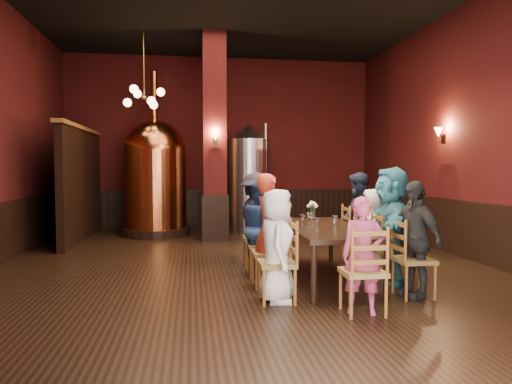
{
  "coord_description": "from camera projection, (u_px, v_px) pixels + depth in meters",
  "views": [
    {
      "loc": [
        -0.81,
        -7.23,
        1.58
      ],
      "look_at": [
        0.25,
        0.2,
        1.18
      ],
      "focal_mm": 32.0,
      "sensor_mm": 36.0,
      "label": 1
    }
  ],
  "objects": [
    {
      "name": "room",
      "position": [
        242.0,
        126.0,
        7.23
      ],
      "size": [
        10.0,
        10.02,
        4.5
      ],
      "color": "black",
      "rests_on": "ground"
    },
    {
      "name": "wainscot_right",
      "position": [
        470.0,
        230.0,
        7.88
      ],
      "size": [
        0.08,
        9.9,
        1.0
      ],
      "primitive_type": "cube",
      "color": "black",
      "rests_on": "ground"
    },
    {
      "name": "wainscot_back",
      "position": [
        222.0,
        208.0,
        12.23
      ],
      "size": [
        7.9,
        0.08,
        1.0
      ],
      "primitive_type": "cube",
      "color": "black",
      "rests_on": "ground"
    },
    {
      "name": "column",
      "position": [
        214.0,
        137.0,
        9.96
      ],
      "size": [
        0.58,
        0.58,
        4.5
      ],
      "primitive_type": "cube",
      "color": "#430F0E",
      "rests_on": "ground"
    },
    {
      "name": "partition",
      "position": [
        81.0,
        185.0,
        10.0
      ],
      "size": [
        0.22,
        3.5,
        2.4
      ],
      "primitive_type": "cube",
      "color": "black",
      "rests_on": "ground"
    },
    {
      "name": "pendant_cluster",
      "position": [
        144.0,
        97.0,
        9.8
      ],
      "size": [
        0.9,
        0.9,
        1.7
      ],
      "primitive_type": null,
      "color": "#A57226",
      "rests_on": "room"
    },
    {
      "name": "sconce_wall",
      "position": [
        443.0,
        135.0,
        8.58
      ],
      "size": [
        0.2,
        0.2,
        0.36
      ],
      "primitive_type": null,
      "rotation": [
        0.0,
        0.0,
        1.57
      ],
      "color": "black",
      "rests_on": "room"
    },
    {
      "name": "sconce_column",
      "position": [
        215.0,
        139.0,
        9.66
      ],
      "size": [
        0.2,
        0.2,
        0.36
      ],
      "primitive_type": null,
      "rotation": [
        0.0,
        0.0,
        3.14
      ],
      "color": "black",
      "rests_on": "column"
    },
    {
      "name": "dining_table",
      "position": [
        324.0,
        231.0,
        6.45
      ],
      "size": [
        1.04,
        2.42,
        0.75
      ],
      "rotation": [
        0.0,
        0.0,
        -0.02
      ],
      "color": "black",
      "rests_on": "ground"
    },
    {
      "name": "chair_0",
      "position": [
        277.0,
        263.0,
        5.37
      ],
      "size": [
        0.47,
        0.47,
        0.92
      ],
      "primitive_type": null,
      "rotation": [
        0.0,
        0.0,
        -1.59
      ],
      "color": "brown",
      "rests_on": "ground"
    },
    {
      "name": "person_0",
      "position": [
        277.0,
        246.0,
        5.36
      ],
      "size": [
        0.51,
        0.71,
        1.33
      ],
      "primitive_type": "imported",
      "rotation": [
        0.0,
        0.0,
        1.42
      ],
      "color": "white",
      "rests_on": "ground"
    },
    {
      "name": "chair_1",
      "position": [
        268.0,
        252.0,
        6.03
      ],
      "size": [
        0.47,
        0.47,
        0.92
      ],
      "primitive_type": null,
      "rotation": [
        0.0,
        0.0,
        -1.59
      ],
      "color": "brown",
      "rests_on": "ground"
    },
    {
      "name": "person_1",
      "position": [
        268.0,
        230.0,
        6.02
      ],
      "size": [
        0.41,
        0.58,
        1.51
      ],
      "primitive_type": "imported",
      "rotation": [
        0.0,
        0.0,
        1.66
      ],
      "color": "#B3341E",
      "rests_on": "ground"
    },
    {
      "name": "chair_2",
      "position": [
        262.0,
        244.0,
        6.68
      ],
      "size": [
        0.47,
        0.47,
        0.92
      ],
      "primitive_type": null,
      "rotation": [
        0.0,
        0.0,
        -1.59
      ],
      "color": "brown",
      "rests_on": "ground"
    },
    {
      "name": "person_2",
      "position": [
        262.0,
        228.0,
        6.67
      ],
      "size": [
        0.4,
        0.71,
        1.4
      ],
      "primitive_type": "imported",
      "rotation": [
        0.0,
        0.0,
        1.67
      ],
      "color": "navy",
      "rests_on": "ground"
    },
    {
      "name": "chair_3",
      "position": [
        256.0,
        237.0,
        7.35
      ],
      "size": [
        0.47,
        0.47,
        0.92
      ],
      "primitive_type": null,
      "rotation": [
        0.0,
        0.0,
        -1.59
      ],
      "color": "brown",
      "rests_on": "ground"
    },
    {
      "name": "person_3",
      "position": [
        256.0,
        219.0,
        7.33
      ],
      "size": [
        0.74,
        1.06,
        1.51
      ],
      "primitive_type": "imported",
      "rotation": [
        0.0,
        0.0,
        1.77
      ],
      "color": "black",
      "rests_on": "ground"
    },
    {
      "name": "chair_4",
      "position": [
        414.0,
        259.0,
        5.58
      ],
      "size": [
        0.47,
        0.47,
        0.92
      ],
      "primitive_type": null,
      "rotation": [
        0.0,
        0.0,
        1.55
      ],
      "color": "brown",
      "rests_on": "ground"
    },
    {
      "name": "person_4",
      "position": [
        414.0,
        239.0,
        5.56
      ],
      "size": [
        0.56,
        0.9,
        1.43
      ],
      "primitive_type": "imported",
      "rotation": [
        0.0,
        0.0,
        4.99
      ],
      "color": "black",
      "rests_on": "ground"
    },
    {
      "name": "chair_5",
      "position": [
        391.0,
        250.0,
        6.24
      ],
      "size": [
        0.47,
        0.47,
        0.92
      ],
      "primitive_type": null,
      "rotation": [
        0.0,
        0.0,
        1.55
      ],
      "color": "brown",
      "rests_on": "ground"
    },
    {
      "name": "person_5",
      "position": [
        391.0,
        225.0,
        6.22
      ],
      "size": [
        0.79,
        1.55,
        1.6
      ],
      "primitive_type": "imported",
      "rotation": [
        0.0,
        0.0,
        4.49
      ],
      "color": "teal",
      "rests_on": "ground"
    },
    {
      "name": "chair_6",
      "position": [
        373.0,
        242.0,
        6.89
      ],
      "size": [
        0.47,
        0.47,
        0.92
      ],
      "primitive_type": null,
      "rotation": [
        0.0,
        0.0,
        1.55
      ],
      "color": "brown",
      "rests_on": "ground"
    },
    {
      "name": "person_6",
      "position": [
        373.0,
        231.0,
        6.89
      ],
      "size": [
        0.56,
        0.71,
        1.26
      ],
      "primitive_type": "imported",
      "rotation": [
        0.0,
        0.0,
        4.42
      ],
      "color": "beige",
      "rests_on": "ground"
    },
    {
      "name": "chair_7",
      "position": [
        358.0,
        235.0,
        7.56
      ],
      "size": [
        0.47,
        0.47,
        0.92
      ],
      "primitive_type": null,
      "rotation": [
        0.0,
        0.0,
        1.55
      ],
      "color": "brown",
      "rests_on": "ground"
    },
    {
      "name": "person_7",
      "position": [
        358.0,
        218.0,
        7.54
      ],
      "size": [
        0.5,
        0.79,
        1.51
      ],
      "primitive_type": "imported",
      "rotation": [
        0.0,
        0.0,
        4.51
      ],
      "color": "#1A2235",
      "rests_on": "ground"
    },
    {
      "name": "chair_8",
      "position": [
        363.0,
        271.0,
        4.93
      ],
      "size": [
        0.47,
        0.47,
        0.92
      ],
      "primitive_type": null,
      "rotation": [
        0.0,
        0.0,
        3.12
      ],
      "color": "brown",
      "rests_on": "ground"
    },
    {
      "name": "person_8",
      "position": [
        363.0,
        255.0,
        4.92
      ],
      "size": [
        0.53,
        0.43,
        1.27
      ],
      "primitive_type": "imported",
      "rotation": [
        0.0,
        0.0,
        5.97
      ],
      "color": "#B43C65",
      "rests_on": "ground"
    },
    {
      "name": "copper_kettle",
      "position": [
        155.0,
        176.0,
        10.74
      ],
      "size": [
        1.9,
        1.9,
        3.82
      ],
      "rotation": [
        0.0,
        0.0,
        -0.42
      ],
      "color": "black",
      "rests_on": "ground"
    },
    {
      "name": "steel_vessel",
      "position": [
        249.0,
        179.0,
        11.23
      ],
      "size": [
        1.42,
        1.42,
        2.64
      ],
      "rotation": [
        0.0,
        0.0,
        0.38
      ],
      "color": "#B2B2B7",
      "rests_on": "ground"
    },
    {
      "name": "rose_vase",
      "position": [
        313.0,
        207.0,
        7.34
      ],
      "size": [
        0.18,
        0.18,
        0.3
      ],
      "color": "white",
      "rests_on": "dining_table"
    },
    {
      "name": "wine_glass_0",
      "position": [
        317.0,
        225.0,
        5.96
      ],
      "size": [
        0.07,
        0.07,
        0.17
      ],
      "primitive_type": null,
      "color": "white",
      "rests_on": "dining_table"
    },
    {
      "name": "wine_glass_1",
      "position": [
        311.0,
        219.0,
        6.65
      ],
      "size": [
        0.07,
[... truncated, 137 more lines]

